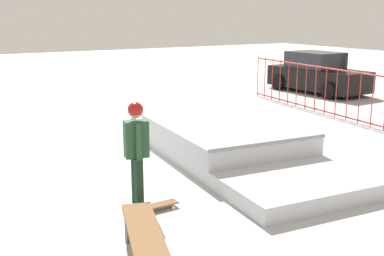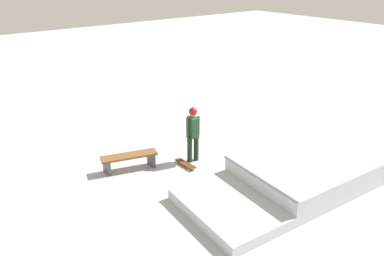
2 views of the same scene
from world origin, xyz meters
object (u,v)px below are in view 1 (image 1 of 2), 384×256
Objects in this scene: skate_ramp at (234,146)px; parked_car_black at (317,74)px; skateboard at (155,206)px; park_bench at (144,236)px; skater at (136,146)px.

parked_car_black is (-5.78, 8.17, 0.41)m from skate_ramp.
skate_ramp is 3.13m from skateboard.
parked_car_black reaches higher than skate_ramp.
park_bench reaches higher than skateboard.
skateboard is at bearing -54.12° from skate_ramp.
skate_ramp is 4.62m from park_bench.
skate_ramp is at bearing 130.39° from park_bench.
skate_ramp is 6.95× the size of skateboard.
skateboard is (0.38, 0.12, -0.93)m from skater.
skate_ramp reaches higher than park_bench.
skater reaches higher than parked_car_black.
skate_ramp is 1.35× the size of parked_car_black.
skateboard is at bearing 118.30° from skater.
skate_ramp is 3.25× the size of skater.
skater is 2.14× the size of skateboard.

